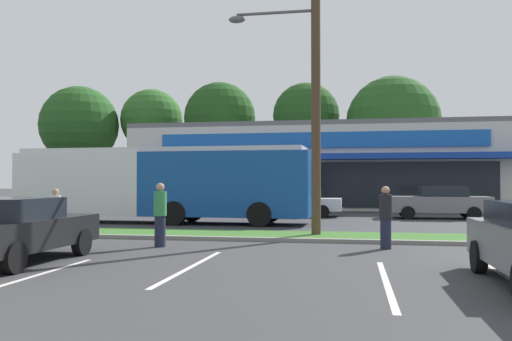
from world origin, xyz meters
The scene contains 19 objects.
grass_median centered at (0.00, 14.00, 0.06)m, with size 56.00×2.20×0.12m, color #386B28.
curb_lip centered at (0.00, 12.78, 0.06)m, with size 56.00×0.24×0.12m, color gray.
parking_stripe_1 centered at (0.27, 5.93, 0.00)m, with size 0.12×4.80×0.01m, color silver.
parking_stripe_2 centered at (2.90, 7.72, 0.00)m, with size 0.12×4.80×0.01m, color silver.
parking_stripe_3 centered at (6.85, 6.71, 0.00)m, with size 0.12×4.80×0.01m, color silver.
storefront_building centered at (4.15, 35.84, 2.82)m, with size 25.17×13.02×5.64m.
tree_far_left centered at (-18.84, 42.94, 7.07)m, with size 7.23×7.23×10.69m.
tree_left centered at (-12.59, 45.17, 7.65)m, with size 5.87×5.87×10.61m.
tree_mid_left centered at (-5.51, 43.62, 7.51)m, with size 6.44×6.44×10.75m.
tree_mid centered at (2.30, 43.12, 7.46)m, with size 5.76×5.76×10.36m.
tree_mid_right centered at (9.60, 42.66, 6.69)m, with size 7.79×7.79×10.59m.
utility_pole centered at (4.97, 14.05, 5.43)m, with size 3.03×2.40×10.17m.
city_bus centered at (-1.90, 19.11, 1.77)m, with size 13.05×2.89×3.25m.
car_1 centered at (-1.16, 7.60, 0.75)m, with size 2.02×4.32×1.44m.
car_2 centered at (3.38, 24.49, 0.76)m, with size 4.75×1.95×1.49m.
car_4 centered at (10.38, 24.05, 0.81)m, with size 4.79×1.90×1.58m.
pedestrian_by_pole centered at (1.01, 10.96, 0.89)m, with size 0.36×0.36×1.77m.
pedestrian_mid centered at (-3.00, 12.39, 0.79)m, with size 0.32×0.32×1.58m.
pedestrian_far centered at (7.13, 11.58, 0.84)m, with size 0.34×0.34×1.68m.
Camera 1 is at (6.26, -3.15, 1.80)m, focal length 37.59 mm.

